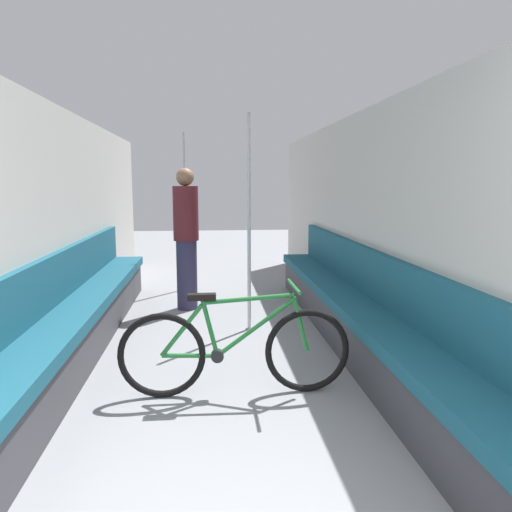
# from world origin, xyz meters

# --- Properties ---
(wall_left) EXTENTS (0.10, 9.99, 2.23)m
(wall_left) POSITION_xyz_m (-1.49, 3.40, 1.11)
(wall_left) COLOR beige
(wall_left) RESTS_ON ground
(wall_right) EXTENTS (0.10, 9.99, 2.23)m
(wall_right) POSITION_xyz_m (1.49, 3.40, 1.11)
(wall_right) COLOR beige
(wall_right) RESTS_ON ground
(bench_seat_row_left) EXTENTS (0.43, 5.59, 0.92)m
(bench_seat_row_left) POSITION_xyz_m (-1.25, 3.37, 0.31)
(bench_seat_row_left) COLOR #3D3D42
(bench_seat_row_left) RESTS_ON ground
(bench_seat_row_right) EXTENTS (0.43, 5.59, 0.92)m
(bench_seat_row_right) POSITION_xyz_m (1.25, 3.37, 0.31)
(bench_seat_row_right) COLOR #3D3D42
(bench_seat_row_right) RESTS_ON ground
(bicycle) EXTENTS (1.67, 0.46, 0.80)m
(bicycle) POSITION_xyz_m (0.10, 2.51, 0.34)
(bicycle) COLOR black
(bicycle) RESTS_ON ground
(grab_pole_near) EXTENTS (0.08, 0.08, 2.21)m
(grab_pole_near) POSITION_xyz_m (-0.40, 6.17, 1.08)
(grab_pole_near) COLOR gray
(grab_pole_near) RESTS_ON ground
(grab_pole_far) EXTENTS (0.08, 0.08, 2.21)m
(grab_pole_far) POSITION_xyz_m (0.33, 4.12, 1.08)
(grab_pole_far) COLOR gray
(grab_pole_far) RESTS_ON ground
(passenger_standing) EXTENTS (0.30, 0.30, 1.69)m
(passenger_standing) POSITION_xyz_m (-0.34, 5.05, 0.87)
(passenger_standing) COLOR #332D4C
(passenger_standing) RESTS_ON ground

